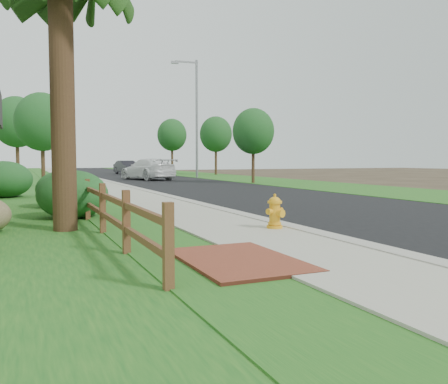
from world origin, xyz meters
name	(u,v)px	position (x,y,z in m)	size (l,w,h in m)	color
ground	(321,244)	(0.00, 0.00, 0.00)	(120.00, 120.00, 0.00)	#31291B
road	(137,177)	(4.60, 35.00, 0.01)	(8.00, 90.00, 0.02)	black
curb	(89,177)	(0.40, 35.00, 0.06)	(0.40, 90.00, 0.12)	gray
wet_gutter	(93,177)	(0.75, 35.00, 0.02)	(0.50, 90.00, 0.00)	black
sidewalk	(73,177)	(-0.90, 35.00, 0.05)	(2.20, 90.00, 0.10)	#A09E8C
grass_strip	(50,178)	(-2.80, 35.00, 0.03)	(1.60, 90.00, 0.06)	#165019
verge_far	(208,176)	(11.50, 35.00, 0.02)	(6.00, 90.00, 0.04)	#165019
brick_patch	(238,262)	(-2.20, -1.00, 0.06)	(1.60, 2.40, 0.11)	brown
ranch_fence	(82,194)	(-3.60, 6.40, 0.62)	(0.12, 16.92, 1.10)	#432416
fire_hydrant	(275,212)	(-0.10, 1.59, 0.45)	(0.49, 0.40, 0.75)	orange
white_suv	(148,169)	(3.89, 28.23, 0.83)	(2.27, 5.57, 1.62)	silver
dark_car_mid	(145,167)	(5.89, 37.29, 0.80)	(1.84, 4.57, 1.56)	black
dark_car_far	(127,167)	(5.26, 42.33, 0.73)	(1.51, 4.33, 1.43)	black
streetlight	(195,112)	(8.51, 30.43, 5.59)	(2.28, 0.35, 9.87)	gray
shrub_b	(73,195)	(-3.90, 5.82, 0.66)	(1.88, 1.88, 1.31)	#174319
shrub_c	(63,189)	(-3.90, 8.87, 0.62)	(1.71, 1.71, 1.23)	#174319
shrub_d	(4,180)	(-5.79, 14.00, 0.77)	(2.25, 2.25, 1.53)	#174319
tree_near_left	(42,122)	(-3.90, 21.94, 3.73)	(3.06, 3.06, 5.43)	#342015
tree_near_right	(253,131)	(9.00, 20.51, 3.42)	(2.75, 2.75, 4.94)	#342015
tree_mid_left	(17,122)	(-5.25, 33.41, 4.50)	(3.65, 3.65, 6.52)	#342015
tree_mid_right	(216,134)	(13.00, 36.59, 4.07)	(3.23, 3.23, 5.86)	#342015
tree_far_right	(172,135)	(11.31, 45.87, 4.40)	(3.41, 3.41, 6.29)	#342015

